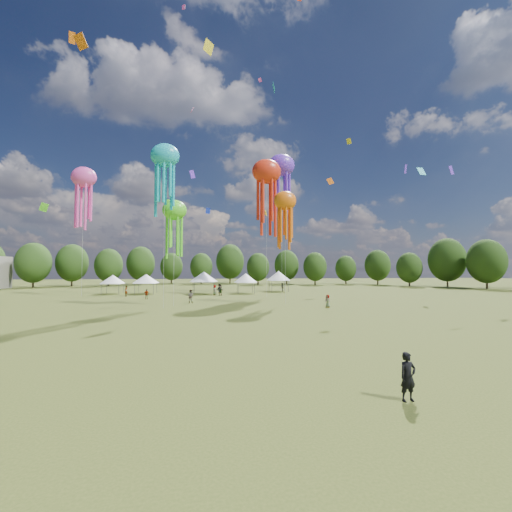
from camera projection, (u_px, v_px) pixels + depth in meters
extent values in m
plane|color=#384416|center=(223.00, 392.00, 12.90)|extent=(300.00, 300.00, 0.00)
imported|color=black|center=(408.00, 377.00, 12.03)|extent=(0.70, 0.50, 1.78)
imported|color=gray|center=(190.00, 296.00, 46.50)|extent=(1.06, 0.91, 1.89)
imported|color=gray|center=(215.00, 290.00, 60.74)|extent=(0.74, 1.00, 1.86)
imported|color=gray|center=(282.00, 287.00, 70.32)|extent=(0.88, 1.02, 1.83)
imported|color=gray|center=(219.00, 289.00, 65.23)|extent=(1.34, 1.27, 1.82)
imported|color=gray|center=(146.00, 294.00, 52.55)|extent=(1.00, 0.85, 1.61)
imported|color=gray|center=(220.00, 290.00, 60.16)|extent=(1.67, 1.62, 1.90)
imported|color=gray|center=(126.00, 291.00, 57.89)|extent=(0.52, 0.73, 1.89)
imported|color=gray|center=(328.00, 301.00, 41.36)|extent=(0.86, 0.94, 1.61)
cylinder|color=#47474C|center=(101.00, 290.00, 61.85)|extent=(0.08, 0.08, 1.94)
cylinder|color=#47474C|center=(107.00, 289.00, 65.02)|extent=(0.08, 0.08, 1.94)
cylinder|color=#47474C|center=(119.00, 289.00, 62.25)|extent=(0.08, 0.08, 1.94)
cylinder|color=#47474C|center=(123.00, 288.00, 65.42)|extent=(0.08, 0.08, 1.94)
cube|color=white|center=(113.00, 284.00, 63.67)|extent=(3.60, 3.60, 0.10)
cone|color=white|center=(113.00, 279.00, 63.71)|extent=(4.68, 4.68, 1.67)
cylinder|color=#47474C|center=(134.00, 289.00, 61.92)|extent=(0.08, 0.08, 2.02)
cylinder|color=#47474C|center=(139.00, 288.00, 65.40)|extent=(0.08, 0.08, 2.02)
cylinder|color=#47474C|center=(153.00, 289.00, 62.36)|extent=(0.08, 0.08, 2.02)
cylinder|color=#47474C|center=(157.00, 288.00, 65.84)|extent=(0.08, 0.08, 2.02)
cube|color=white|center=(146.00, 283.00, 63.92)|extent=(3.92, 3.92, 0.10)
cone|color=white|center=(146.00, 279.00, 63.96)|extent=(5.09, 5.09, 1.73)
cylinder|color=#47474C|center=(193.00, 289.00, 62.14)|extent=(0.08, 0.08, 2.29)
cylinder|color=#47474C|center=(194.00, 287.00, 65.99)|extent=(0.08, 0.08, 2.29)
cylinder|color=#47474C|center=(214.00, 288.00, 62.63)|extent=(0.08, 0.08, 2.29)
cylinder|color=#47474C|center=(214.00, 287.00, 66.48)|extent=(0.08, 0.08, 2.29)
cube|color=white|center=(204.00, 282.00, 64.36)|extent=(4.28, 4.28, 0.10)
cone|color=white|center=(204.00, 277.00, 64.40)|extent=(5.57, 5.57, 1.96)
cylinder|color=#47474C|center=(238.00, 289.00, 63.41)|extent=(0.08, 0.08, 2.11)
cylinder|color=#47474C|center=(237.00, 288.00, 66.58)|extent=(0.08, 0.08, 2.11)
cylinder|color=#47474C|center=(255.00, 288.00, 63.81)|extent=(0.08, 0.08, 2.11)
cylinder|color=#47474C|center=(253.00, 288.00, 66.98)|extent=(0.08, 0.08, 2.11)
cube|color=white|center=(246.00, 283.00, 65.24)|extent=(3.60, 3.60, 0.10)
cone|color=white|center=(246.00, 278.00, 65.28)|extent=(4.68, 4.68, 1.81)
cylinder|color=#47474C|center=(272.00, 287.00, 68.55)|extent=(0.08, 0.08, 2.34)
cylinder|color=#47474C|center=(269.00, 286.00, 72.07)|extent=(0.08, 0.08, 2.34)
cylinder|color=#47474C|center=(288.00, 286.00, 68.99)|extent=(0.08, 0.08, 2.34)
cylinder|color=#47474C|center=(285.00, 286.00, 72.52)|extent=(0.08, 0.08, 2.34)
cube|color=white|center=(279.00, 280.00, 70.58)|extent=(3.95, 3.95, 0.10)
cone|color=white|center=(278.00, 276.00, 70.62)|extent=(5.14, 5.14, 2.00)
ellipsoid|color=#18B6D0|center=(165.00, 156.00, 41.08)|extent=(3.59, 2.51, 3.05)
cylinder|color=beige|center=(164.00, 231.00, 40.70)|extent=(0.03, 0.03, 19.16)
ellipsoid|color=red|center=(267.00, 172.00, 58.31)|extent=(5.22, 3.66, 4.44)
cylinder|color=beige|center=(267.00, 234.00, 57.86)|extent=(0.03, 0.03, 22.32)
ellipsoid|color=orange|center=(285.00, 201.00, 45.87)|extent=(3.22, 2.25, 2.74)
cylinder|color=beige|center=(285.00, 252.00, 45.58)|extent=(0.03, 0.03, 14.48)
ellipsoid|color=#FF4BB4|center=(84.00, 177.00, 58.92)|extent=(4.37, 3.06, 3.71)
cylinder|color=beige|center=(83.00, 236.00, 58.49)|extent=(0.03, 0.03, 21.48)
ellipsoid|color=#5DE926|center=(174.00, 210.00, 43.13)|extent=(3.18, 2.23, 2.71)
cylinder|color=beige|center=(174.00, 258.00, 42.88)|extent=(0.03, 0.03, 12.67)
ellipsoid|color=#6A31DC|center=(282.00, 165.00, 64.79)|extent=(5.24, 3.67, 4.46)
cylinder|color=beige|center=(282.00, 229.00, 64.28)|extent=(0.03, 0.03, 25.50)
cube|color=#FF4BB4|center=(192.00, 110.00, 55.09)|extent=(0.59, 0.95, 0.94)
cube|color=#6A31DC|center=(192.00, 174.00, 71.23)|extent=(1.32, 1.38, 2.10)
cube|color=red|center=(349.00, 140.00, 69.62)|extent=(0.43, 0.78, 0.82)
cube|color=orange|center=(72.00, 38.00, 46.69)|extent=(0.83, 1.71, 1.74)
cube|color=yellow|center=(265.00, 213.00, 58.15)|extent=(0.68, 1.12, 1.25)
cube|color=#FF4BB4|center=(184.00, 7.00, 63.22)|extent=(0.64, 0.34, 0.88)
cube|color=#6A31DC|center=(451.00, 170.00, 51.51)|extent=(1.36, 0.63, 1.64)
cube|color=orange|center=(81.00, 42.00, 39.15)|extent=(1.74, 1.10, 1.73)
cube|color=yellow|center=(209.00, 47.00, 54.45)|extent=(1.84, 1.26, 2.56)
cube|color=#5DE926|center=(168.00, 205.00, 77.58)|extent=(1.62, 1.91, 2.49)
cube|color=#18B6D0|center=(274.00, 88.00, 66.31)|extent=(0.52, 1.52, 1.91)
cube|color=#6A31DC|center=(406.00, 169.00, 67.01)|extent=(1.04, 1.42, 2.03)
cube|color=orange|center=(330.00, 181.00, 78.11)|extent=(1.77, 0.62, 1.97)
cube|color=yellow|center=(349.00, 141.00, 49.71)|extent=(0.76, 0.32, 0.95)
cube|color=#5DE926|center=(44.00, 207.00, 69.62)|extent=(1.90, 1.04, 2.02)
cube|color=#1C36FF|center=(208.00, 211.00, 70.29)|extent=(1.10, 0.46, 1.30)
cube|color=#18B6D0|center=(421.00, 171.00, 44.73)|extent=(1.16, 0.79, 1.25)
cube|color=#FF4BB4|center=(260.00, 80.00, 77.24)|extent=(1.03, 0.47, 1.07)
cylinder|color=#38281C|center=(33.00, 281.00, 84.54)|extent=(0.44, 0.44, 3.36)
ellipsoid|color=#243E14|center=(33.00, 263.00, 84.73)|extent=(8.40, 8.40, 10.51)
cylinder|color=#38281C|center=(72.00, 280.00, 92.60)|extent=(0.44, 0.44, 3.41)
ellipsoid|color=#243E14|center=(72.00, 263.00, 92.80)|extent=(8.53, 8.53, 10.66)
cylinder|color=#38281C|center=(108.00, 281.00, 93.39)|extent=(0.44, 0.44, 3.07)
ellipsoid|color=#243E14|center=(109.00, 265.00, 93.57)|extent=(7.66, 7.66, 9.58)
cylinder|color=#38281C|center=(141.00, 279.00, 102.53)|extent=(0.44, 0.44, 3.43)
ellipsoid|color=#243E14|center=(141.00, 263.00, 102.73)|extent=(8.58, 8.58, 10.73)
cylinder|color=#38281C|center=(171.00, 279.00, 109.19)|extent=(0.44, 0.44, 2.95)
ellipsoid|color=#243E14|center=(171.00, 266.00, 109.36)|extent=(7.37, 7.37, 9.21)
cylinder|color=#38281C|center=(201.00, 279.00, 106.59)|extent=(0.44, 0.44, 2.89)
ellipsoid|color=#243E14|center=(201.00, 267.00, 106.76)|extent=(7.23, 7.23, 9.04)
cylinder|color=#38281C|center=(230.00, 278.00, 112.21)|extent=(0.44, 0.44, 3.84)
ellipsoid|color=#243E14|center=(230.00, 262.00, 112.43)|extent=(9.60, 9.60, 11.99)
cylinder|color=#38281C|center=(258.00, 280.00, 102.28)|extent=(0.44, 0.44, 2.84)
ellipsoid|color=#243E14|center=(258.00, 267.00, 102.44)|extent=(7.11, 7.11, 8.89)
cylinder|color=#38281C|center=(287.00, 279.00, 106.08)|extent=(0.44, 0.44, 3.16)
ellipsoid|color=#243E14|center=(287.00, 265.00, 106.26)|extent=(7.91, 7.91, 9.88)
cylinder|color=#38281C|center=(315.00, 280.00, 101.35)|extent=(0.44, 0.44, 2.88)
ellipsoid|color=#243E14|center=(315.00, 267.00, 101.52)|extent=(7.21, 7.21, 9.01)
cylinder|color=#38281C|center=(346.00, 280.00, 104.64)|extent=(0.44, 0.44, 2.63)
ellipsoid|color=#243E14|center=(346.00, 268.00, 104.79)|extent=(6.57, 6.57, 8.22)
cylinder|color=#38281C|center=(378.00, 280.00, 102.30)|extent=(0.44, 0.44, 3.13)
ellipsoid|color=#243E14|center=(377.00, 265.00, 102.48)|extent=(7.81, 7.81, 9.77)
cylinder|color=#38281C|center=(409.00, 282.00, 90.87)|extent=(0.44, 0.44, 2.72)
ellipsoid|color=#243E14|center=(409.00, 268.00, 91.03)|extent=(6.80, 6.80, 8.50)
cylinder|color=#38281C|center=(447.00, 280.00, 89.20)|extent=(0.44, 0.44, 3.81)
ellipsoid|color=#243E14|center=(447.00, 260.00, 89.42)|extent=(9.52, 9.52, 11.90)
cylinder|color=#38281C|center=(487.00, 282.00, 80.60)|extent=(0.44, 0.44, 3.51)
ellipsoid|color=#243E14|center=(486.00, 261.00, 80.80)|extent=(8.78, 8.78, 10.97)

